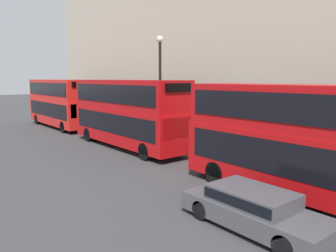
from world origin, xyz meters
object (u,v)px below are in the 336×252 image
object	(u,v)px
car_dark_sedan	(254,208)
pedestrian	(213,142)
bus_second_in_queue	(127,111)
bus_third_in_queue	(60,101)
bus_leading	(313,139)

from	to	relation	value
car_dark_sedan	pedestrian	xyz separation A→B (m)	(6.12, 7.49, 0.14)
bus_second_in_queue	bus_third_in_queue	distance (m)	11.83
car_dark_sedan	pedestrian	world-z (taller)	pedestrian
bus_second_in_queue	bus_third_in_queue	bearing A→B (deg)	90.00
bus_second_in_queue	pedestrian	world-z (taller)	bus_second_in_queue
bus_third_in_queue	car_dark_sedan	size ratio (longest dim) A/B	2.16
bus_leading	car_dark_sedan	world-z (taller)	bus_leading
bus_third_in_queue	pedestrian	distance (m)	17.27
bus_second_in_queue	bus_third_in_queue	xyz separation A→B (m)	(0.00, 11.83, -0.01)
bus_third_in_queue	car_dark_sedan	xyz separation A→B (m)	(-3.40, -24.46, -1.79)
bus_leading	bus_second_in_queue	bearing A→B (deg)	90.00
bus_leading	bus_second_in_queue	size ratio (longest dim) A/B	1.01
car_dark_sedan	pedestrian	size ratio (longest dim) A/B	2.69
car_dark_sedan	bus_second_in_queue	bearing A→B (deg)	74.93
bus_third_in_queue	bus_second_in_queue	bearing A→B (deg)	-90.00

